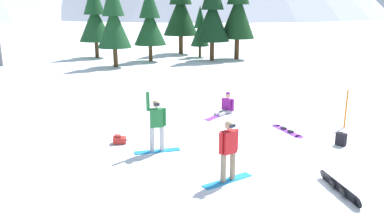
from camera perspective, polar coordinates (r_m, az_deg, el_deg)
ground_plane at (r=11.39m, az=16.28°, el=-9.31°), size 800.00×800.00×0.00m
snowboarder_foreground at (r=10.15m, az=5.48°, el=-6.27°), size 1.56×0.43×1.71m
snowboarder_midground at (r=12.21m, az=-5.32°, el=-2.37°), size 1.51×0.62×2.00m
snowboarder_background at (r=16.89m, az=5.05°, el=0.29°), size 1.76×1.12×0.93m
loose_snowboard_near_right at (r=10.48m, az=21.15°, el=-11.04°), size 0.63×1.78×0.29m
loose_snowboard_near_left at (r=14.87m, az=14.05°, el=-3.32°), size 0.49×1.78×0.09m
backpack_black at (r=13.89m, az=21.45°, el=-4.38°), size 0.31×0.35×0.47m
backpack_red at (r=13.37m, az=-10.83°, el=-4.66°), size 0.55×0.44×0.31m
trail_marker_pole at (r=15.81m, az=22.08°, el=-0.16°), size 0.06×0.06×1.49m
pine_tree_slender at (r=33.59m, az=3.08°, el=14.18°), size 2.99×2.99×7.63m
pine_tree_twin at (r=36.59m, az=-14.38°, el=13.17°), size 2.98×2.98×6.88m
pine_tree_short at (r=35.99m, az=1.21°, el=11.72°), size 1.75×1.75×4.73m
pine_tree_tall at (r=30.42m, az=-11.68°, el=13.03°), size 2.61×2.61×6.85m
pine_tree_young at (r=34.80m, az=6.90°, el=14.82°), size 3.05×3.05×8.42m
pine_tree_leaning at (r=38.49m, az=-1.73°, el=14.94°), size 3.43×3.43×8.45m
pine_tree_broad at (r=33.26m, az=-6.36°, el=13.00°), size 2.74×2.74×6.45m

